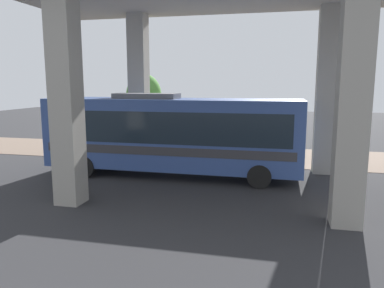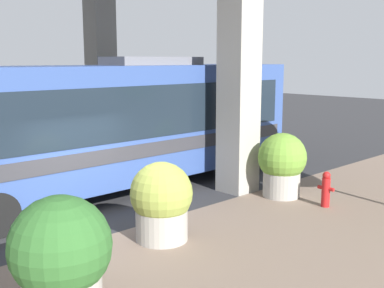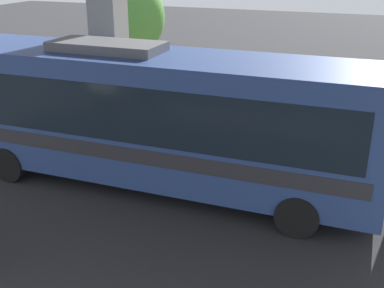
{
  "view_description": "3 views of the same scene",
  "coord_description": "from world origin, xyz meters",
  "views": [
    {
      "loc": [
        19.32,
        2.63,
        4.36
      ],
      "look_at": [
        1.82,
        -1.5,
        1.4
      ],
      "focal_mm": 35.0,
      "sensor_mm": 36.0,
      "label": 1
    },
    {
      "loc": [
        -8.47,
        5.63,
        3.78
      ],
      "look_at": [
        -0.51,
        -1.91,
        1.85
      ],
      "focal_mm": 45.0,
      "sensor_mm": 36.0,
      "label": 2
    },
    {
      "loc": [
        13.59,
        3.02,
        6.01
      ],
      "look_at": [
        1.82,
        -1.46,
        0.95
      ],
      "focal_mm": 45.0,
      "sensor_mm": 36.0,
      "label": 3
    }
  ],
  "objects": [
    {
      "name": "planter_middle",
      "position": [
        -2.3,
        2.44,
        0.93
      ],
      "size": [
        1.52,
        1.52,
        1.84
      ],
      "color": "#9E998E",
      "rests_on": "ground"
    },
    {
      "name": "fire_hydrant",
      "position": [
        -2.14,
        -5.13,
        0.48
      ],
      "size": [
        0.45,
        0.22,
        0.95
      ],
      "color": "#B21919",
      "rests_on": "ground"
    },
    {
      "name": "planter_back",
      "position": [
        -0.78,
        -5.09,
        0.95
      ],
      "size": [
        1.34,
        1.34,
        1.8
      ],
      "color": "#9E998E",
      "rests_on": "ground"
    },
    {
      "name": "planter_front",
      "position": [
        -1.01,
        -0.56,
        0.85
      ],
      "size": [
        1.32,
        1.32,
        1.69
      ],
      "color": "#9E998E",
      "rests_on": "ground"
    },
    {
      "name": "street_tree_near",
      "position": [
        -4.4,
        -6.27,
        3.53
      ],
      "size": [
        2.34,
        2.34,
        4.94
      ],
      "color": "brown",
      "rests_on": "ground"
    },
    {
      "name": "ground_plane",
      "position": [
        0.0,
        0.0,
        0.0
      ],
      "size": [
        80.0,
        80.0,
        0.0
      ],
      "primitive_type": "plane",
      "color": "#2D2D30",
      "rests_on": "ground"
    },
    {
      "name": "bus",
      "position": [
        2.78,
        -2.26,
        2.09
      ],
      "size": [
        2.71,
        11.83,
        3.86
      ],
      "color": "#334C8C",
      "rests_on": "ground"
    },
    {
      "name": "sidewalk_strip",
      "position": [
        -3.0,
        0.0,
        0.01
      ],
      "size": [
        6.0,
        40.0,
        0.02
      ],
      "color": "#7A6656",
      "rests_on": "ground"
    }
  ]
}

